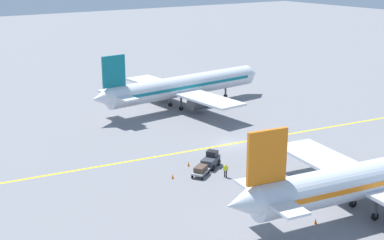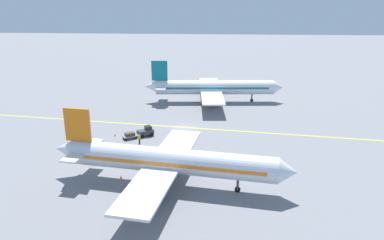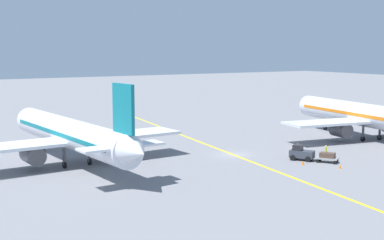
{
  "view_description": "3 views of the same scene",
  "coord_description": "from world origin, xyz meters",
  "px_view_note": "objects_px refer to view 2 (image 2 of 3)",
  "views": [
    {
      "loc": [
        55.75,
        -44.21,
        24.76
      ],
      "look_at": [
        -1.89,
        -5.24,
        3.95
      ],
      "focal_mm": 50.0,
      "sensor_mm": 36.0,
      "label": 1
    },
    {
      "loc": [
        72.9,
        6.31,
        25.93
      ],
      "look_at": [
        2.84,
        1.49,
        2.61
      ],
      "focal_mm": 35.0,
      "sensor_mm": 36.0,
      "label": 2
    },
    {
      "loc": [
        -40.83,
        -57.15,
        14.02
      ],
      "look_at": [
        -4.91,
        2.48,
        4.73
      ],
      "focal_mm": 50.0,
      "sensor_mm": 36.0,
      "label": 3
    }
  ],
  "objects_px": {
    "airplane_adjacent_stand": "(168,161)",
    "traffic_cone_by_wingtip": "(115,135)",
    "traffic_cone_mid_apron": "(121,177)",
    "ground_crew_worker": "(139,138)",
    "traffic_cone_near_nose": "(137,131)",
    "baggage_tug_dark": "(146,131)",
    "airplane_at_gate": "(213,88)",
    "baggage_cart_trailing": "(130,135)"
  },
  "relations": [
    {
      "from": "airplane_at_gate",
      "to": "airplane_adjacent_stand",
      "type": "distance_m",
      "value": 45.52
    },
    {
      "from": "airplane_at_gate",
      "to": "traffic_cone_near_nose",
      "type": "height_order",
      "value": "airplane_at_gate"
    },
    {
      "from": "airplane_at_gate",
      "to": "ground_crew_worker",
      "type": "xyz_separation_m",
      "value": [
        29.48,
        -13.14,
        -2.8
      ]
    },
    {
      "from": "airplane_at_gate",
      "to": "traffic_cone_by_wingtip",
      "type": "distance_m",
      "value": 32.42
    },
    {
      "from": "traffic_cone_near_nose",
      "to": "traffic_cone_mid_apron",
      "type": "xyz_separation_m",
      "value": [
        19.77,
        1.78,
        0.0
      ]
    },
    {
      "from": "ground_crew_worker",
      "to": "traffic_cone_by_wingtip",
      "type": "xyz_separation_m",
      "value": [
        -3.15,
        -5.46,
        -0.63
      ]
    },
    {
      "from": "baggage_cart_trailing",
      "to": "ground_crew_worker",
      "type": "xyz_separation_m",
      "value": [
        1.99,
        2.23,
        0.15
      ]
    },
    {
      "from": "airplane_adjacent_stand",
      "to": "traffic_cone_by_wingtip",
      "type": "relative_size",
      "value": 64.52
    },
    {
      "from": "ground_crew_worker",
      "to": "traffic_cone_near_nose",
      "type": "height_order",
      "value": "ground_crew_worker"
    },
    {
      "from": "airplane_adjacent_stand",
      "to": "ground_crew_worker",
      "type": "bearing_deg",
      "value": -154.77
    },
    {
      "from": "airplane_at_gate",
      "to": "baggage_cart_trailing",
      "type": "xyz_separation_m",
      "value": [
        27.49,
        -15.38,
        -2.95
      ]
    },
    {
      "from": "airplane_adjacent_stand",
      "to": "traffic_cone_mid_apron",
      "type": "relative_size",
      "value": 64.52
    },
    {
      "from": "baggage_tug_dark",
      "to": "traffic_cone_near_nose",
      "type": "xyz_separation_m",
      "value": [
        -1.72,
        -2.21,
        -0.63
      ]
    },
    {
      "from": "airplane_at_gate",
      "to": "baggage_cart_trailing",
      "type": "bearing_deg",
      "value": -29.22
    },
    {
      "from": "ground_crew_worker",
      "to": "traffic_cone_by_wingtip",
      "type": "distance_m",
      "value": 6.33
    },
    {
      "from": "baggage_tug_dark",
      "to": "traffic_cone_near_nose",
      "type": "distance_m",
      "value": 2.87
    },
    {
      "from": "ground_crew_worker",
      "to": "traffic_cone_by_wingtip",
      "type": "bearing_deg",
      "value": -119.99
    },
    {
      "from": "baggage_tug_dark",
      "to": "ground_crew_worker",
      "type": "xyz_separation_m",
      "value": [
        3.75,
        -0.55,
        0.01
      ]
    },
    {
      "from": "airplane_adjacent_stand",
      "to": "baggage_tug_dark",
      "type": "height_order",
      "value": "airplane_adjacent_stand"
    },
    {
      "from": "traffic_cone_near_nose",
      "to": "traffic_cone_by_wingtip",
      "type": "relative_size",
      "value": 1.0
    },
    {
      "from": "airplane_adjacent_stand",
      "to": "ground_crew_worker",
      "type": "height_order",
      "value": "airplane_adjacent_stand"
    },
    {
      "from": "airplane_at_gate",
      "to": "baggage_tug_dark",
      "type": "bearing_deg",
      "value": -26.08
    },
    {
      "from": "airplane_adjacent_stand",
      "to": "traffic_cone_near_nose",
      "type": "bearing_deg",
      "value": -156.84
    },
    {
      "from": "airplane_adjacent_stand",
      "to": "traffic_cone_by_wingtip",
      "type": "bearing_deg",
      "value": -145.69
    },
    {
      "from": "airplane_adjacent_stand",
      "to": "traffic_cone_mid_apron",
      "type": "height_order",
      "value": "airplane_adjacent_stand"
    },
    {
      "from": "baggage_tug_dark",
      "to": "traffic_cone_near_nose",
      "type": "relative_size",
      "value": 6.07
    },
    {
      "from": "airplane_adjacent_stand",
      "to": "baggage_cart_trailing",
      "type": "bearing_deg",
      "value": -151.43
    },
    {
      "from": "traffic_cone_near_nose",
      "to": "traffic_cone_by_wingtip",
      "type": "distance_m",
      "value": 4.45
    },
    {
      "from": "traffic_cone_by_wingtip",
      "to": "baggage_cart_trailing",
      "type": "bearing_deg",
      "value": 70.19
    },
    {
      "from": "airplane_at_gate",
      "to": "baggage_cart_trailing",
      "type": "height_order",
      "value": "airplane_at_gate"
    },
    {
      "from": "baggage_cart_trailing",
      "to": "traffic_cone_mid_apron",
      "type": "distance_m",
      "value": 16.47
    },
    {
      "from": "baggage_cart_trailing",
      "to": "ground_crew_worker",
      "type": "height_order",
      "value": "ground_crew_worker"
    },
    {
      "from": "traffic_cone_mid_apron",
      "to": "ground_crew_worker",
      "type": "bearing_deg",
      "value": -179.51
    },
    {
      "from": "traffic_cone_near_nose",
      "to": "ground_crew_worker",
      "type": "bearing_deg",
      "value": 16.85
    },
    {
      "from": "airplane_at_gate",
      "to": "baggage_tug_dark",
      "type": "distance_m",
      "value": 28.78
    },
    {
      "from": "traffic_cone_near_nose",
      "to": "traffic_cone_mid_apron",
      "type": "height_order",
      "value": "same"
    },
    {
      "from": "airplane_at_gate",
      "to": "ground_crew_worker",
      "type": "bearing_deg",
      "value": -24.03
    },
    {
      "from": "baggage_cart_trailing",
      "to": "ground_crew_worker",
      "type": "bearing_deg",
      "value": 48.32
    },
    {
      "from": "airplane_at_gate",
      "to": "traffic_cone_mid_apron",
      "type": "relative_size",
      "value": 64.62
    },
    {
      "from": "ground_crew_worker",
      "to": "airplane_at_gate",
      "type": "bearing_deg",
      "value": 155.97
    },
    {
      "from": "traffic_cone_mid_apron",
      "to": "traffic_cone_by_wingtip",
      "type": "relative_size",
      "value": 1.0
    },
    {
      "from": "baggage_tug_dark",
      "to": "traffic_cone_by_wingtip",
      "type": "xyz_separation_m",
      "value": [
        0.6,
        -6.01,
        -0.63
      ]
    }
  ]
}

